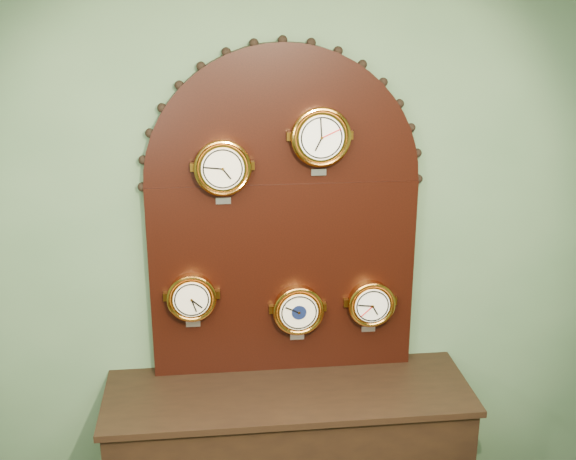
{
  "coord_description": "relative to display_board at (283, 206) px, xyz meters",
  "views": [
    {
      "loc": [
        -0.32,
        -0.65,
        2.57
      ],
      "look_at": [
        0.0,
        2.25,
        1.58
      ],
      "focal_mm": 46.07,
      "sensor_mm": 36.0,
      "label": 1
    }
  ],
  "objects": [
    {
      "name": "display_board",
      "position": [
        0.0,
        0.0,
        0.0
      ],
      "size": [
        1.26,
        0.06,
        1.53
      ],
      "color": "black",
      "rests_on": "shop_counter"
    },
    {
      "name": "arabic_clock",
      "position": [
        0.15,
        -0.07,
        0.32
      ],
      "size": [
        0.26,
        0.08,
        0.31
      ],
      "color": "orange",
      "rests_on": "display_board"
    },
    {
      "name": "roman_clock",
      "position": [
        -0.26,
        -0.07,
        0.2
      ],
      "size": [
        0.24,
        0.08,
        0.29
      ],
      "color": "orange",
      "rests_on": "display_board"
    },
    {
      "name": "tide_clock",
      "position": [
        0.4,
        -0.07,
        -0.46
      ],
      "size": [
        0.22,
        0.08,
        0.27
      ],
      "color": "orange",
      "rests_on": "display_board"
    },
    {
      "name": "hygrometer",
      "position": [
        -0.42,
        -0.07,
        -0.39
      ],
      "size": [
        0.22,
        0.08,
        0.27
      ],
      "color": "orange",
      "rests_on": "display_board"
    },
    {
      "name": "barometer",
      "position": [
        0.06,
        -0.07,
        -0.48
      ],
      "size": [
        0.23,
        0.08,
        0.28
      ],
      "color": "orange",
      "rests_on": "display_board"
    },
    {
      "name": "wall_back",
      "position": [
        0.0,
        0.05,
        -0.23
      ],
      "size": [
        4.0,
        0.0,
        4.0
      ],
      "primitive_type": "plane",
      "rotation": [
        1.57,
        0.0,
        0.0
      ],
      "color": "#4B6B49",
      "rests_on": "ground"
    }
  ]
}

